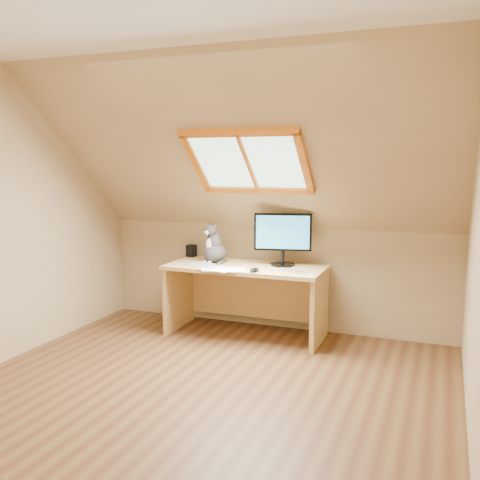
% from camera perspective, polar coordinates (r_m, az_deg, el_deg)
% --- Properties ---
extents(ground, '(3.50, 3.50, 0.00)m').
position_cam_1_polar(ground, '(3.90, -4.70, -16.21)').
color(ground, brown).
rests_on(ground, ground).
extents(room_shell, '(3.52, 3.52, 2.41)m').
position_cam_1_polar(room_shell, '(3.47, -5.64, 5.23)').
color(room_shell, tan).
rests_on(room_shell, ground).
extents(desk, '(1.47, 0.64, 0.67)m').
position_cam_1_polar(desk, '(5.07, 0.86, -4.95)').
color(desk, '#E3AE6B').
rests_on(desk, ground).
extents(monitor, '(0.52, 0.22, 0.49)m').
position_cam_1_polar(monitor, '(4.93, 4.59, 0.46)').
color(monitor, black).
rests_on(monitor, desk).
extents(cat, '(0.30, 0.32, 0.40)m').
position_cam_1_polar(cat, '(5.11, -2.74, -0.83)').
color(cat, '#453F3D').
rests_on(cat, desk).
extents(desk_speaker, '(0.10, 0.10, 0.12)m').
position_cam_1_polar(desk_speaker, '(5.45, -5.20, -1.15)').
color(desk_speaker, black).
rests_on(desk_speaker, desk).
extents(graphics_tablet, '(0.33, 0.28, 0.01)m').
position_cam_1_polar(graphics_tablet, '(4.95, -3.71, -2.72)').
color(graphics_tablet, '#B2B2B7').
rests_on(graphics_tablet, desk).
extents(mouse, '(0.09, 0.12, 0.04)m').
position_cam_1_polar(mouse, '(4.67, 1.54, -3.21)').
color(mouse, black).
rests_on(mouse, desk).
extents(papers, '(0.35, 0.30, 0.01)m').
position_cam_1_polar(papers, '(4.77, -1.70, -3.15)').
color(papers, white).
rests_on(papers, desk).
extents(cables, '(0.51, 0.26, 0.01)m').
position_cam_1_polar(cables, '(4.73, 4.74, -3.26)').
color(cables, silver).
rests_on(cables, desk).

